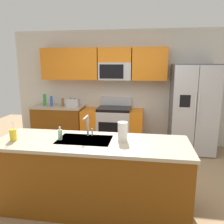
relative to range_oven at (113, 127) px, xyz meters
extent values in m
plane|color=#997A56|center=(0.21, -1.80, -0.44)|extent=(9.00, 9.00, 0.00)
cube|color=beige|center=(0.21, 0.35, 0.86)|extent=(5.20, 0.10, 2.60)
cube|color=orange|center=(-1.29, 0.14, 1.41)|extent=(0.70, 0.32, 0.70)
cube|color=orange|center=(-0.64, 0.14, 1.41)|extent=(0.60, 0.32, 0.70)
cube|color=orange|center=(0.79, 0.14, 1.41)|extent=(0.74, 0.32, 0.70)
cube|color=#B7BABF|center=(0.04, 0.14, 1.25)|extent=(0.72, 0.32, 0.38)
cube|color=black|center=(-0.02, -0.03, 1.25)|extent=(0.52, 0.01, 0.30)
cube|color=orange|center=(0.04, 0.14, 1.60)|extent=(0.72, 0.32, 0.32)
cube|color=brown|center=(-1.27, 0.00, -0.01)|extent=(1.14, 0.60, 0.86)
cube|color=tan|center=(-1.27, 0.00, 0.44)|extent=(1.17, 0.63, 0.04)
cube|color=#B7BABF|center=(0.04, 0.00, -0.02)|extent=(0.72, 0.60, 0.84)
cube|color=black|center=(0.04, -0.31, 0.01)|extent=(0.60, 0.01, 0.36)
cube|color=black|center=(0.04, 0.00, 0.43)|extent=(0.72, 0.60, 0.06)
cube|color=#B7BABF|center=(0.04, 0.27, 0.56)|extent=(0.72, 0.06, 0.20)
cube|color=orange|center=(-0.50, 0.00, -0.02)|extent=(0.36, 0.60, 0.84)
cube|color=orange|center=(0.54, 0.00, -0.02)|extent=(0.28, 0.60, 0.84)
cube|color=#4C4F54|center=(1.70, -0.05, 0.48)|extent=(0.90, 0.70, 1.85)
cube|color=#B7BABF|center=(1.48, -0.42, 0.48)|extent=(0.44, 0.04, 1.81)
cube|color=#B7BABF|center=(1.93, -0.42, 0.48)|extent=(0.44, 0.04, 1.81)
cylinder|color=silver|center=(1.67, -0.45, 0.57)|extent=(0.02, 0.02, 0.60)
cylinder|color=silver|center=(1.73, -0.45, 0.57)|extent=(0.02, 0.02, 0.60)
cube|color=black|center=(1.48, -0.44, 0.70)|extent=(0.20, 0.00, 0.24)
cube|color=brown|center=(0.07, -2.28, -0.01)|extent=(2.39, 0.79, 0.86)
cube|color=tan|center=(0.07, -2.28, 0.44)|extent=(2.43, 0.83, 0.04)
cube|color=#B7BABF|center=(-0.03, -2.23, 0.44)|extent=(0.68, 0.44, 0.03)
cube|color=#B7BABF|center=(-0.91, -0.05, 0.55)|extent=(0.28, 0.16, 0.18)
cube|color=black|center=(-0.96, -0.05, 0.63)|extent=(0.03, 0.11, 0.01)
cube|color=black|center=(-0.86, -0.05, 0.63)|extent=(0.03, 0.11, 0.01)
cylinder|color=brown|center=(-1.16, 0.00, 0.55)|extent=(0.05, 0.05, 0.18)
cylinder|color=green|center=(-1.61, 0.00, 0.59)|extent=(0.07, 0.07, 0.27)
cylinder|color=blue|center=(-1.41, -0.06, 0.57)|extent=(0.06, 0.06, 0.23)
cylinder|color=#B7BABF|center=(-0.03, -2.06, 0.60)|extent=(0.03, 0.03, 0.28)
cylinder|color=#B7BABF|center=(-0.03, -2.16, 0.73)|extent=(0.02, 0.20, 0.02)
cylinder|color=#B7BABF|center=(0.03, -2.06, 0.51)|extent=(0.02, 0.02, 0.10)
cylinder|color=yellow|center=(-0.91, -2.40, 0.53)|extent=(0.08, 0.08, 0.14)
cylinder|color=white|center=(-0.89, -2.40, 0.65)|extent=(0.01, 0.03, 0.14)
cylinder|color=#A5D8B2|center=(-0.34, -2.28, 0.52)|extent=(0.06, 0.06, 0.13)
cylinder|color=white|center=(-0.34, -2.28, 0.61)|extent=(0.02, 0.02, 0.04)
cylinder|color=white|center=(0.45, -2.20, 0.58)|extent=(0.12, 0.12, 0.24)
camera|label=1|loc=(0.72, -4.88, 1.39)|focal=36.00mm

